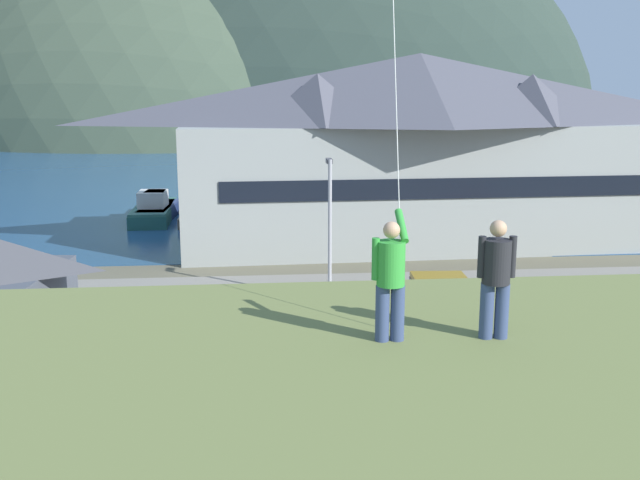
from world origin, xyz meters
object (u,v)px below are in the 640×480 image
Objects in this scene: parked_car_front_row_end at (484,360)px; person_companion at (496,276)px; storage_shed_waterside at (351,207)px; parked_car_lone_by_shed at (231,381)px; moored_boat_outer_mooring at (252,212)px; harbor_lodge at (418,145)px; moored_boat_inner_slip at (153,210)px; person_kite_flyer at (390,276)px; parked_car_front_row_red at (441,297)px; moored_boat_wharfside at (158,210)px; wharf_dock at (207,211)px; parking_light_pole at (330,219)px.

person_companion is (-3.49, -10.57, 5.51)m from parked_car_front_row_end.
person_companion reaches higher than storage_shed_waterside.
moored_boat_outer_mooring is at bearing 88.83° from parked_car_lone_by_shed.
harbor_lodge is 19.86m from moored_boat_inner_slip.
harbor_lodge is 15.79× the size of person_kite_flyer.
person_kite_flyer reaches higher than parked_car_front_row_end.
parked_car_lone_by_shed is 1.01× the size of parked_car_front_row_end.
parked_car_front_row_red is 2.47× the size of person_companion.
moored_boat_wharfside is at bearing 101.81° from person_kite_flyer.
moored_boat_wharfside reaches higher than parked_car_front_row_end.
moored_boat_wharfside is 33.89m from parked_car_front_row_end.
wharf_dock is 4.53m from moored_boat_outer_mooring.
harbor_lodge is at bearing -38.83° from moored_boat_outer_mooring.
storage_shed_waterside is at bearing 93.39° from parked_car_front_row_end.
parking_light_pole is (3.97, 10.97, 2.63)m from parked_car_lone_by_shed.
moored_boat_wharfside is 32.46m from parked_car_lone_by_shed.
parked_car_front_row_red is 6.84m from parked_car_front_row_end.
moored_boat_inner_slip is at bearing -173.31° from moored_boat_wharfside.
moored_boat_inner_slip is (-12.73, 9.73, -1.63)m from storage_shed_waterside.
moored_boat_outer_mooring is 40.54m from person_kite_flyer.
parked_car_front_row_red is at bearing -83.29° from storage_shed_waterside.
moored_boat_inner_slip is at bearing 150.91° from harbor_lodge.
parked_car_lone_by_shed is (2.70, -33.48, 0.71)m from wharf_dock.
person_companion is at bearing -102.72° from parked_car_front_row_red.
parked_car_front_row_red is at bearing -98.95° from harbor_lodge.
parked_car_lone_by_shed is at bearing -114.83° from harbor_lodge.
storage_shed_waterside reaches higher than parked_car_front_row_end.
wharf_dock is 1.77× the size of parking_light_pole.
moored_boat_wharfside is 0.80× the size of moored_boat_inner_slip.
moored_boat_outer_mooring is 7.10m from moored_boat_inner_slip.
parked_car_front_row_end is at bearing -86.61° from storage_shed_waterside.
moored_boat_wharfside is 1.04× the size of parking_light_pole.
harbor_lodge is 4.77× the size of parking_light_pole.
moored_boat_inner_slip is (-3.63, -1.63, 0.37)m from wharf_dock.
moored_boat_outer_mooring is (-5.77, 8.30, -1.63)m from storage_shed_waterside.
wharf_dock is 1.36× the size of moored_boat_inner_slip.
person_companion is (0.20, -20.65, 2.88)m from parking_light_pole.
parking_light_pole is at bearing -102.26° from storage_shed_waterside.
moored_boat_wharfside is (-3.34, -1.59, 0.37)m from wharf_dock.
parked_car_lone_by_shed is 1.01× the size of parked_car_front_row_red.
person_kite_flyer is (-7.78, -32.17, 0.70)m from harbor_lodge.
moored_boat_wharfside reaches higher than wharf_dock.
harbor_lodge is 13.61m from moored_boat_outer_mooring.
person_kite_flyer is at bearing -93.68° from parking_light_pole.
parked_car_lone_by_shed and parked_car_front_row_red have the same top height.
person_kite_flyer reaches higher than wharf_dock.
person_kite_flyer reaches higher than moored_boat_wharfside.
parking_light_pole is (-4.12, 3.26, 2.63)m from parked_car_front_row_red.
moored_boat_wharfside is 42.83m from person_kite_flyer.
parked_car_front_row_red is 18.66m from person_companion.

